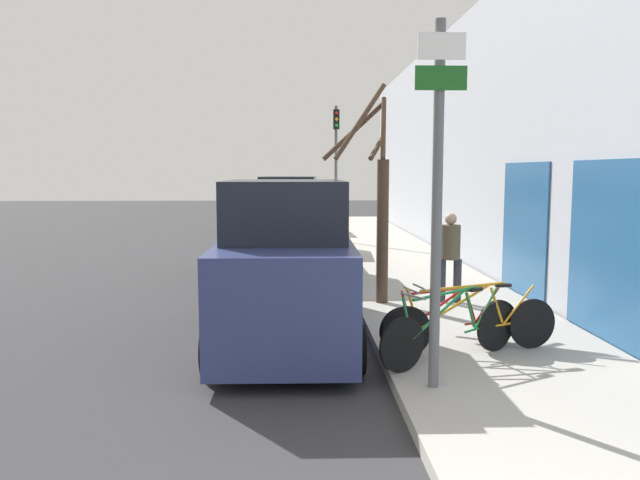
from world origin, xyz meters
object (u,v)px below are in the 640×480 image
Objects in this scene: bicycle_0 at (451,330)px; bicycle_2 at (451,322)px; traffic_light at (336,155)px; parked_car_1 at (295,236)px; parked_car_3 at (293,208)px; street_tree at (379,208)px; pedestrian_near at (450,251)px; bicycle_1 at (471,323)px; signpost at (437,195)px; parked_car_2 at (289,218)px; parked_car_0 at (286,270)px.

bicycle_0 is 0.58m from bicycle_2.
bicycle_0 is 13.63m from traffic_light.
parked_car_3 is (-0.08, 10.73, -0.01)m from parked_car_1.
pedestrian_near is at bearing 1.13° from street_tree.
parked_car_3 reaches higher than bicycle_1.
pedestrian_near is (0.84, 3.49, 0.54)m from bicycle_0.
signpost is 7.98m from parked_car_1.
parked_car_2 is 5.77m from parked_car_3.
parked_car_0 is 10.41m from parked_car_2.
parked_car_0 is (-1.64, 2.29, -1.17)m from signpost.
parked_car_2 reaches higher than pedestrian_near.
parked_car_1 is (-1.52, 7.74, -1.24)m from signpost.
parked_car_3 is 2.71× the size of pedestrian_near.
parked_car_1 is 10.73m from parked_car_3.
parked_car_0 is 3.59m from pedestrian_near.
parked_car_2 is at bearing 101.36° from street_tree.
pedestrian_near reaches higher than bicycle_1.
bicycle_0 reaches higher than bicycle_2.
bicycle_1 is 0.55× the size of parked_car_3.
pedestrian_near is (2.90, 2.11, -0.00)m from parked_car_0.
parked_car_2 is 8.53m from street_tree.
parked_car_0 reaches higher than bicycle_0.
bicycle_2 is at bearing -85.35° from parked_car_3.
signpost is 1.01× the size of street_tree.
parked_car_2 is (-2.47, 11.47, 0.50)m from bicycle_1.
bicycle_2 is 0.46× the size of parked_car_1.
parked_car_2 is 8.81m from pedestrian_near.
bicycle_0 is at bearing -91.63° from pedestrian_near.
parked_car_0 is at bearing 125.60° from signpost.
bicycle_2 is 0.51× the size of street_tree.
bicycle_2 is at bearing 69.43° from signpost.
street_tree reaches higher than parked_car_1.
pedestrian_near is (1.26, 4.40, -1.17)m from signpost.
parked_car_2 is at bearing 97.67° from signpost.
parked_car_1 is 4.97m from parked_car_2.
signpost reaches higher than bicycle_1.
traffic_light is at bearing 49.46° from parked_car_2.
bicycle_2 is (0.13, 0.57, -0.03)m from bicycle_0.
bicycle_1 is at bearing -71.65° from parked_car_1.
street_tree reaches higher than parked_car_3.
signpost reaches higher than bicycle_2.
bicycle_1 is 0.56× the size of parked_car_2.
traffic_light reaches higher than signpost.
parked_car_3 is (-2.36, 17.23, 0.47)m from bicycle_1.
parked_car_2 reaches higher than bicycle_0.
traffic_light reaches higher than bicycle_2.
signpost is 14.32m from traffic_light.
bicycle_2 is 3.06m from pedestrian_near.
bicycle_1 is 1.50× the size of pedestrian_near.
bicycle_0 is at bearing -76.01° from parked_car_2.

